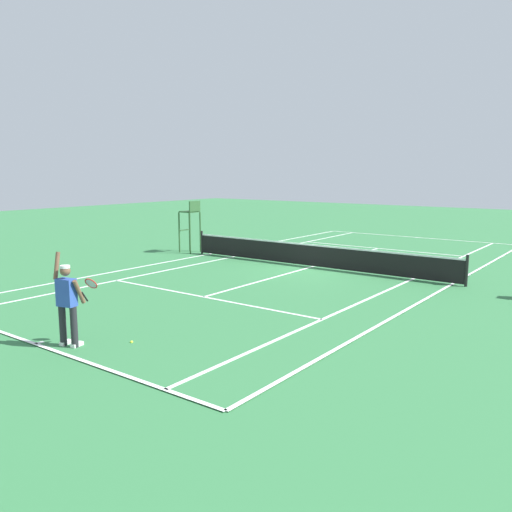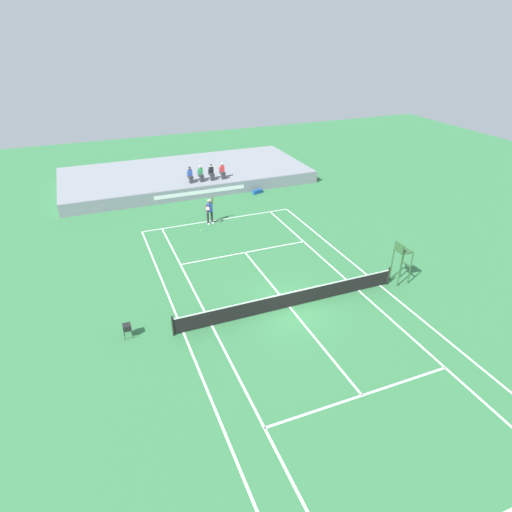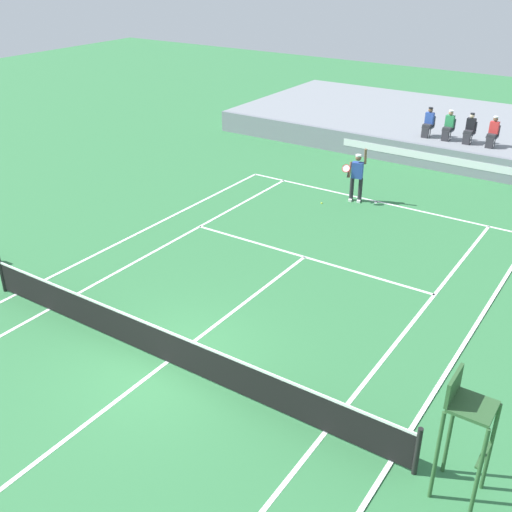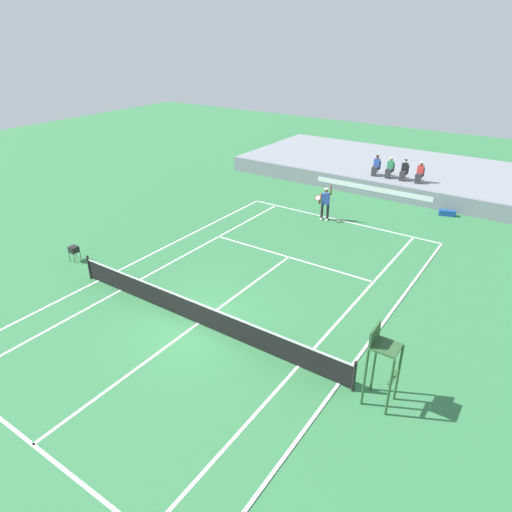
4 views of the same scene
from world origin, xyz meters
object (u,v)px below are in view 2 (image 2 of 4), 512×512
(spectator_seated_2, at_px, (212,173))
(equipment_bag, at_px, (257,192))
(spectator_seated_0, at_px, (190,175))
(ball_hopper, at_px, (127,327))
(spectator_seated_1, at_px, (201,174))
(umpire_chair, at_px, (402,257))
(tennis_player, at_px, (210,211))
(tennis_ball, at_px, (202,230))
(spectator_seated_3, at_px, (222,171))

(spectator_seated_2, xyz_separation_m, equipment_bag, (3.32, -1.99, -1.46))
(spectator_seated_0, bearing_deg, ball_hopper, -113.42)
(spectator_seated_2, distance_m, equipment_bag, 4.14)
(spectator_seated_0, distance_m, spectator_seated_1, 0.90)
(spectator_seated_0, relative_size, umpire_chair, 0.52)
(tennis_player, bearing_deg, spectator_seated_1, 79.20)
(spectator_seated_1, distance_m, spectator_seated_2, 0.91)
(spectator_seated_1, relative_size, ball_hopper, 1.81)
(spectator_seated_0, xyz_separation_m, tennis_player, (-0.34, -6.49, -0.62))
(spectator_seated_1, relative_size, umpire_chair, 0.52)
(ball_hopper, bearing_deg, spectator_seated_0, 66.58)
(spectator_seated_1, height_order, tennis_ball, spectator_seated_1)
(spectator_seated_1, relative_size, spectator_seated_3, 1.00)
(tennis_player, bearing_deg, ball_hopper, -123.49)
(tennis_player, relative_size, ball_hopper, 2.98)
(ball_hopper, bearing_deg, spectator_seated_2, 61.72)
(spectator_seated_1, relative_size, tennis_ball, 18.60)
(spectator_seated_2, height_order, spectator_seated_3, same)
(spectator_seated_2, relative_size, tennis_ball, 18.60)
(tennis_player, height_order, equipment_bag, tennis_player)
(ball_hopper, bearing_deg, equipment_bag, 50.49)
(equipment_bag, bearing_deg, spectator_seated_1, 154.80)
(tennis_ball, xyz_separation_m, ball_hopper, (-6.27, -9.89, 0.54))
(umpire_chair, bearing_deg, spectator_seated_2, 106.18)
(spectator_seated_3, xyz_separation_m, tennis_ball, (-4.01, -7.43, -1.58))
(spectator_seated_0, height_order, tennis_ball, spectator_seated_0)
(ball_hopper, bearing_deg, tennis_player, 56.51)
(umpire_chair, xyz_separation_m, ball_hopper, (-14.54, 0.67, -0.98))
(spectator_seated_2, height_order, ball_hopper, spectator_seated_2)
(tennis_player, xyz_separation_m, equipment_bag, (5.47, 4.49, -0.83))
(equipment_bag, bearing_deg, spectator_seated_3, 139.83)
(spectator_seated_2, xyz_separation_m, spectator_seated_3, (0.96, 0.00, 0.00))
(tennis_player, relative_size, tennis_ball, 30.63)
(spectator_seated_0, distance_m, ball_hopper, 18.90)
(spectator_seated_2, relative_size, tennis_player, 0.61)
(spectator_seated_0, xyz_separation_m, umpire_chair, (7.03, -17.99, -0.06))
(equipment_bag, bearing_deg, umpire_chair, -83.23)
(spectator_seated_3, distance_m, tennis_player, 7.22)
(spectator_seated_1, bearing_deg, spectator_seated_0, 180.00)
(spectator_seated_3, bearing_deg, equipment_bag, -40.17)
(spectator_seated_1, xyz_separation_m, equipment_bag, (4.24, -1.99, -1.46))
(tennis_ball, relative_size, ball_hopper, 0.10)
(tennis_player, relative_size, umpire_chair, 0.85)
(spectator_seated_1, height_order, equipment_bag, spectator_seated_1)
(umpire_chair, distance_m, equipment_bag, 16.17)
(spectator_seated_1, distance_m, ball_hopper, 19.28)
(spectator_seated_0, distance_m, equipment_bag, 5.70)
(spectator_seated_2, relative_size, equipment_bag, 1.33)
(spectator_seated_1, bearing_deg, tennis_ball, -106.05)
(spectator_seated_1, distance_m, tennis_ball, 7.90)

